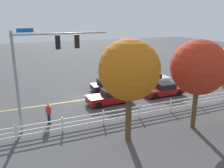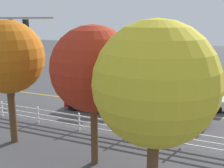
% 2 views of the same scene
% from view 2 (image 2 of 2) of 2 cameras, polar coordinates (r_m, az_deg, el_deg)
% --- Properties ---
extents(ground_plane, '(120.00, 120.00, 0.00)m').
position_cam_2_polar(ground_plane, '(24.64, -5.62, -3.31)').
color(ground_plane, '#444447').
extents(lane_center_stripe, '(28.00, 0.16, 0.01)m').
position_cam_2_polar(lane_center_stripe, '(23.02, 3.14, -4.45)').
color(lane_center_stripe, gold).
rests_on(lane_center_stripe, ground_plane).
extents(car_0, '(4.55, 1.90, 1.46)m').
position_cam_2_polar(car_0, '(21.73, -3.43, -3.63)').
color(car_0, maroon).
rests_on(car_0, ground_plane).
extents(car_1, '(4.51, 2.05, 1.35)m').
position_cam_2_polar(car_1, '(19.84, 13.01, -5.75)').
color(car_1, maroon).
rests_on(car_1, ground_plane).
extents(car_2, '(4.11, 2.04, 1.35)m').
position_cam_2_polar(car_2, '(24.78, 3.90, -1.61)').
color(car_2, black).
rests_on(car_2, ground_plane).
extents(car_3, '(4.25, 2.05, 1.45)m').
position_cam_2_polar(car_3, '(23.40, 17.65, -2.99)').
color(car_3, silver).
rests_on(car_3, ground_plane).
extents(pedestrian, '(0.37, 0.46, 1.69)m').
position_cam_2_polar(pedestrian, '(23.48, -19.85, -2.53)').
color(pedestrian, '#191E3F').
rests_on(pedestrian, ground_plane).
extents(white_rail_fence, '(26.10, 0.10, 1.15)m').
position_cam_2_polar(white_rail_fence, '(17.99, -6.81, -7.61)').
color(white_rail_fence, white).
rests_on(white_rail_fence, ground_plane).
extents(tree_0, '(4.02, 4.02, 6.76)m').
position_cam_2_polar(tree_0, '(12.74, -3.85, 3.06)').
color(tree_0, brown).
rests_on(tree_0, ground_plane).
extents(tree_1, '(4.65, 4.65, 7.02)m').
position_cam_2_polar(tree_1, '(10.13, 8.95, -0.00)').
color(tree_1, brown).
rests_on(tree_1, ground_plane).
extents(tree_2, '(4.02, 4.02, 6.97)m').
position_cam_2_polar(tree_2, '(16.18, -20.68, 5.14)').
color(tree_2, brown).
rests_on(tree_2, ground_plane).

